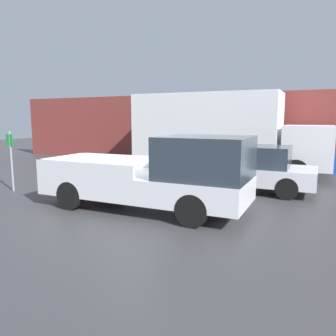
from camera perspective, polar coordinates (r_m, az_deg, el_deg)
name	(u,v)px	position (r m, az deg, el deg)	size (l,w,h in m)	color
ground_plane	(151,206)	(9.46, -3.03, -6.64)	(60.00, 60.00, 0.00)	#3D3D3F
building_wall	(230,130)	(17.44, 10.70, 6.54)	(28.00, 0.15, 3.81)	brown
pickup_truck	(162,176)	(8.76, -1.06, -1.41)	(5.75, 2.08, 2.05)	silver
car	(250,168)	(11.72, 14.04, 0.04)	(4.42, 2.01, 1.56)	silver
delivery_truck	(219,131)	(15.31, 8.83, 6.34)	(8.67, 2.56, 3.61)	white
parking_sign	(11,157)	(12.41, -25.65, 1.68)	(0.30, 0.07, 2.06)	gray
newspaper_box	(334,163)	(16.71, 26.88, 0.79)	(0.45, 0.40, 0.97)	#194CB2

